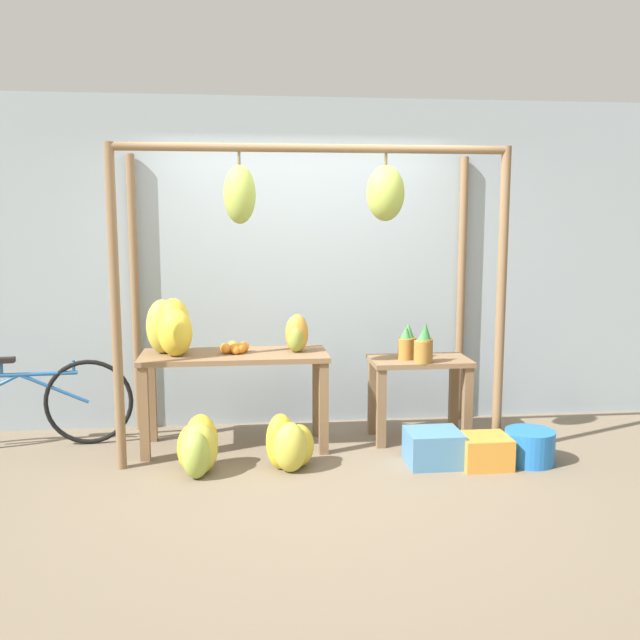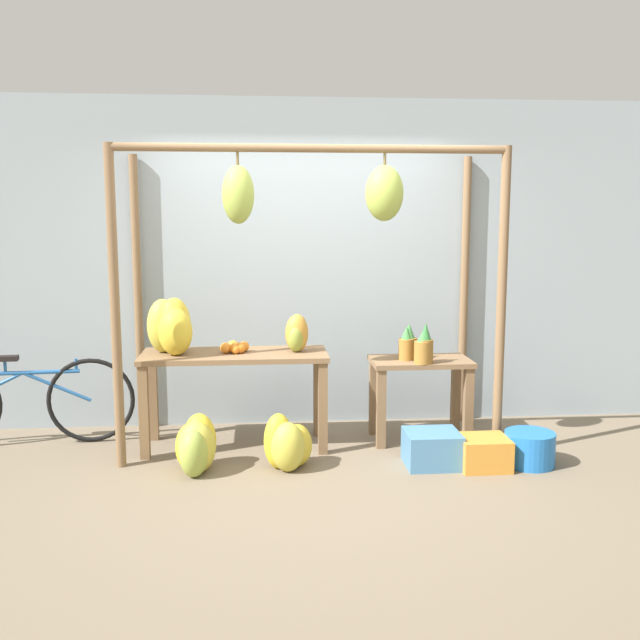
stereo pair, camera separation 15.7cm
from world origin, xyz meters
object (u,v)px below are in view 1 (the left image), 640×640
Objects in this scene: orange_pile at (235,348)px; pineapple_cluster at (415,346)px; banana_pile_on_table at (172,330)px; banana_pile_ground_left at (198,448)px; banana_pile_ground_right at (289,445)px; fruit_crate_purple at (484,451)px; papaya_pile at (296,334)px; parked_bicycle at (21,403)px; fruit_crate_white at (433,448)px; blue_bucket at (530,447)px.

orange_pile is 0.69× the size of pineapple_cluster.
banana_pile_on_table reaches higher than banana_pile_ground_left.
orange_pile is at bearing 63.24° from banana_pile_ground_left.
banana_pile_ground_right is (-1.05, -0.50, -0.61)m from pineapple_cluster.
fruit_crate_purple is (2.07, -0.10, -0.07)m from banana_pile_ground_left.
papaya_pile is (-0.95, 0.04, 0.10)m from pineapple_cluster.
parked_bicycle is at bearing 152.80° from banana_pile_ground_left.
banana_pile_ground_left is (-0.27, -0.54, -0.62)m from orange_pile.
papaya_pile reaches higher than fruit_crate_white.
banana_pile_ground_left is 0.27× the size of parked_bicycle.
papaya_pile is (-0.96, 0.56, 0.77)m from fruit_crate_white.
fruit_crate_white is (1.72, -0.01, -0.05)m from banana_pile_ground_left.
parked_bicycle reaches higher than fruit_crate_purple.
banana_pile_on_table is at bearing 178.45° from orange_pile.
fruit_crate_white reaches higher than fruit_crate_purple.
parked_bicycle is at bearing 173.92° from orange_pile.
papaya_pile reaches higher than orange_pile.
blue_bucket is 0.21× the size of parked_bicycle.
banana_pile_on_table is 0.50m from orange_pile.
banana_pile_on_table is 1.28× the size of fruit_crate_purple.
banana_pile_ground_left is 1.52× the size of papaya_pile.
blue_bucket is (2.16, -0.61, -0.68)m from orange_pile.
blue_bucket is at bearing -13.28° from banana_pile_on_table.
pineapple_cluster is at bearing 25.37° from banana_pile_ground_right.
papaya_pile is at bearing 36.22° from banana_pile_ground_left.
banana_pile_ground_right is 0.25× the size of parked_bicycle.
fruit_crate_white is at bearing 175.77° from blue_bucket.
banana_pile_ground_right is 1.78m from blue_bucket.
papaya_pile reaches higher than blue_bucket.
banana_pile_ground_left is 2.43m from blue_bucket.
banana_pile_ground_left is 1.16× the size of fruit_crate_white.
orange_pile is 1.74m from parked_bicycle.
banana_pile_ground_left is 1.72m from fruit_crate_white.
banana_pile_ground_left is (-1.70, -0.51, -0.61)m from pineapple_cluster.
pineapple_cluster is 0.88× the size of blue_bucket.
banana_pile_ground_right is at bearing -154.63° from pineapple_cluster.
orange_pile is 0.87m from banana_pile_ground_left.
fruit_crate_purple is (0.38, -0.61, -0.68)m from pineapple_cluster.
papaya_pile is (0.48, 0.01, 0.10)m from orange_pile.
papaya_pile reaches higher than banana_pile_ground_left.
fruit_crate_white is at bearing -16.51° from banana_pile_on_table.
banana_pile_on_table reaches higher than blue_bucket.
banana_pile_ground_right is 1.07m from fruit_crate_white.
fruit_crate_purple is at bearing -4.39° from banana_pile_ground_right.
banana_pile_on_table is 1.35m from parked_bicycle.
parked_bicycle is at bearing 176.09° from pineapple_cluster.
banana_pile_ground_left is at bearing -69.69° from banana_pile_on_table.
banana_pile_ground_left is at bearing 179.55° from fruit_crate_white.
orange_pile is at bearing -6.08° from parked_bicycle.
banana_pile_on_table is 1.08× the size of banana_pile_ground_right.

